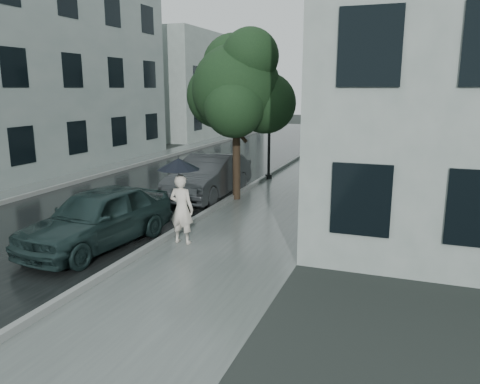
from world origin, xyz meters
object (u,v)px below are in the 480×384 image
at_px(pedestrian, 182,209).
at_px(car_far, 209,176).
at_px(street_tree, 238,88).
at_px(lamp_post, 267,103).
at_px(car_near, 98,217).

distance_m(pedestrian, car_far, 5.10).
height_order(street_tree, lamp_post, street_tree).
xyz_separation_m(car_near, car_far, (0.41, 5.81, 0.02)).
bearing_deg(pedestrian, car_near, 30.03).
relative_size(street_tree, lamp_post, 1.02).
distance_m(street_tree, lamp_post, 3.95).
height_order(street_tree, car_near, street_tree).
xyz_separation_m(pedestrian, street_tree, (-0.38, 5.07, 2.96)).
xyz_separation_m(street_tree, lamp_post, (-0.14, 3.90, -0.63)).
bearing_deg(lamp_post, car_near, -79.17).
height_order(pedestrian, lamp_post, lamp_post).
relative_size(pedestrian, car_near, 0.41).
xyz_separation_m(pedestrian, car_near, (-1.83, -0.91, -0.15)).
relative_size(pedestrian, lamp_post, 0.31).
bearing_deg(car_far, car_near, -93.19).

